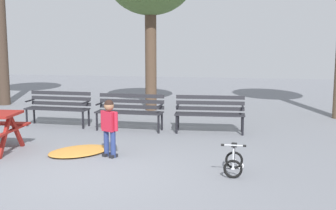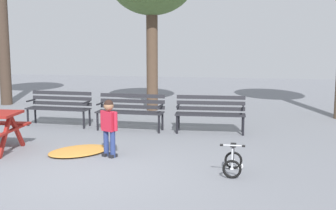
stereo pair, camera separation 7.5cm
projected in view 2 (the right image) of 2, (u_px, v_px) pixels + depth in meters
name	position (u px, v px, depth m)	size (l,w,h in m)	color
ground	(84.00, 176.00, 7.02)	(36.00, 36.00, 0.00)	slate
park_bench_far_left	(60.00, 105.00, 11.01)	(1.61, 0.51, 0.85)	#232328
park_bench_left	(131.00, 109.00, 10.48)	(1.61, 0.48, 0.85)	#232328
park_bench_right	(210.00, 111.00, 10.19)	(1.63, 0.55, 0.85)	#232328
child_standing	(109.00, 123.00, 8.06)	(0.37, 0.26, 1.07)	navy
kids_bicycle	(233.00, 161.00, 7.11)	(0.39, 0.56, 0.54)	black
leaf_pile	(79.00, 151.00, 8.44)	(1.22, 0.85, 0.07)	#C68438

